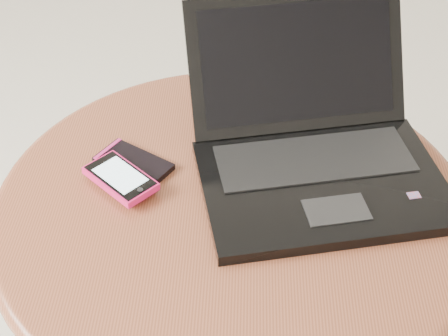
{
  "coord_description": "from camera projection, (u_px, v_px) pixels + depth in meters",
  "views": [
    {
      "loc": [
        -0.08,
        -0.77,
        1.21
      ],
      "look_at": [
        -0.1,
        -0.06,
        0.61
      ],
      "focal_mm": 54.78,
      "sensor_mm": 36.0,
      "label": 1
    }
  ],
  "objects": [
    {
      "name": "phone_black",
      "position": [
        133.0,
        163.0,
        1.02
      ],
      "size": [
        0.13,
        0.11,
        0.01
      ],
      "color": "black",
      "rests_on": "table"
    },
    {
      "name": "phone_pink",
      "position": [
        120.0,
        178.0,
        0.98
      ],
      "size": [
        0.12,
        0.12,
        0.01
      ],
      "color": "#E41962",
      "rests_on": "phone_black"
    },
    {
      "name": "table",
      "position": [
        232.0,
        254.0,
        1.05
      ],
      "size": [
        0.69,
        0.69,
        0.55
      ],
      "color": "#4E2910",
      "rests_on": "ground"
    },
    {
      "name": "laptop",
      "position": [
        315.0,
        147.0,
        1.0
      ],
      "size": [
        0.41,
        0.41,
        0.2
      ],
      "color": "black",
      "rests_on": "table"
    }
  ]
}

